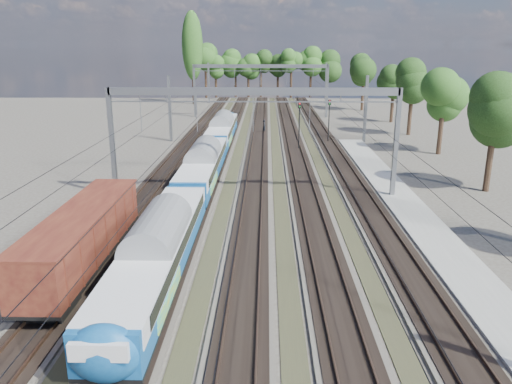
{
  "coord_description": "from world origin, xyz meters",
  "views": [
    {
      "loc": [
        1.08,
        -9.78,
        12.23
      ],
      "look_at": [
        0.4,
        22.06,
        2.8
      ],
      "focal_mm": 35.0,
      "sensor_mm": 36.0,
      "label": 1
    }
  ],
  "objects_px": {
    "worker": "(264,127)",
    "signal_near": "(299,120)",
    "emu_train": "(203,162)",
    "signal_far": "(329,116)",
    "freight_boxcar": "(83,236)"
  },
  "relations": [
    {
      "from": "signal_near",
      "to": "signal_far",
      "type": "height_order",
      "value": "signal_near"
    },
    {
      "from": "worker",
      "to": "signal_far",
      "type": "distance_m",
      "value": 11.08
    },
    {
      "from": "freight_boxcar",
      "to": "emu_train",
      "type": "bearing_deg",
      "value": 75.37
    },
    {
      "from": "emu_train",
      "to": "signal_near",
      "type": "relative_size",
      "value": 10.06
    },
    {
      "from": "emu_train",
      "to": "freight_boxcar",
      "type": "bearing_deg",
      "value": -104.63
    },
    {
      "from": "emu_train",
      "to": "signal_far",
      "type": "relative_size",
      "value": 10.42
    },
    {
      "from": "emu_train",
      "to": "signal_far",
      "type": "bearing_deg",
      "value": 57.69
    },
    {
      "from": "worker",
      "to": "signal_far",
      "type": "height_order",
      "value": "signal_far"
    },
    {
      "from": "signal_near",
      "to": "freight_boxcar",
      "type": "bearing_deg",
      "value": -120.85
    },
    {
      "from": "emu_train",
      "to": "freight_boxcar",
      "type": "relative_size",
      "value": 4.31
    },
    {
      "from": "emu_train",
      "to": "signal_far",
      "type": "height_order",
      "value": "signal_far"
    },
    {
      "from": "worker",
      "to": "signal_near",
      "type": "relative_size",
      "value": 0.34
    },
    {
      "from": "worker",
      "to": "freight_boxcar",
      "type": "bearing_deg",
      "value": 170.33
    },
    {
      "from": "signal_near",
      "to": "signal_far",
      "type": "bearing_deg",
      "value": 40.74
    },
    {
      "from": "emu_train",
      "to": "freight_boxcar",
      "type": "xyz_separation_m",
      "value": [
        -4.5,
        -17.25,
        -0.24
      ]
    }
  ]
}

